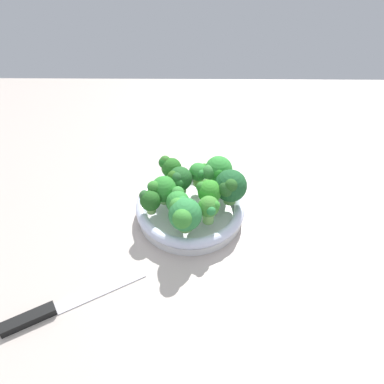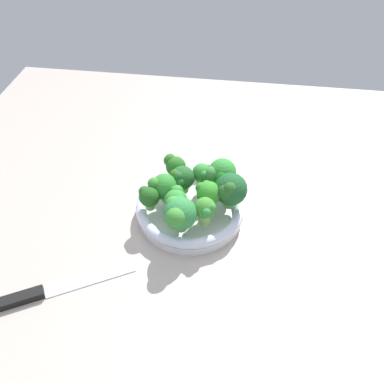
{
  "view_description": "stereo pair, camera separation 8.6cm",
  "coord_description": "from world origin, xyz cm",
  "px_view_note": "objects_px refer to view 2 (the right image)",
  "views": [
    {
      "loc": [
        -0.94,
        62.43,
        67.55
      ],
      "look_at": [
        -0.35,
        -3.35,
        7.1
      ],
      "focal_mm": 40.51,
      "sensor_mm": 36.0,
      "label": 1
    },
    {
      "loc": [
        -9.56,
        61.79,
        67.55
      ],
      "look_at": [
        -0.35,
        -3.35,
        7.1
      ],
      "focal_mm": 40.51,
      "sensor_mm": 36.0,
      "label": 2
    }
  ],
  "objects_px": {
    "bowl": "(192,209)",
    "knife": "(44,292)",
    "broccoli_floret_7": "(230,189)",
    "broccoli_floret_5": "(181,178)",
    "broccoli_floret_8": "(179,213)",
    "broccoli_floret_4": "(175,166)",
    "broccoli_floret_1": "(202,173)",
    "broccoli_floret_2": "(164,186)",
    "broccoli_floret_0": "(176,201)",
    "broccoli_floret_3": "(205,209)",
    "broccoli_floret_6": "(208,194)",
    "broccoli_floret_9": "(221,173)",
    "broccoli_floret_10": "(148,196)"
  },
  "relations": [
    {
      "from": "broccoli_floret_1",
      "to": "broccoli_floret_9",
      "type": "xyz_separation_m",
      "value": [
        -0.04,
        -0.0,
        0.0
      ]
    },
    {
      "from": "broccoli_floret_8",
      "to": "broccoli_floret_4",
      "type": "bearing_deg",
      "value": -76.9
    },
    {
      "from": "broccoli_floret_4",
      "to": "broccoli_floret_5",
      "type": "distance_m",
      "value": 0.04
    },
    {
      "from": "broccoli_floret_2",
      "to": "broccoli_floret_5",
      "type": "bearing_deg",
      "value": -138.74
    },
    {
      "from": "broccoli_floret_1",
      "to": "broccoli_floret_4",
      "type": "relative_size",
      "value": 0.9
    },
    {
      "from": "broccoli_floret_6",
      "to": "broccoli_floret_3",
      "type": "bearing_deg",
      "value": 89.82
    },
    {
      "from": "broccoli_floret_3",
      "to": "bowl",
      "type": "bearing_deg",
      "value": -58.29
    },
    {
      "from": "broccoli_floret_4",
      "to": "broccoli_floret_9",
      "type": "xyz_separation_m",
      "value": [
        -0.1,
        0.01,
        0.0
      ]
    },
    {
      "from": "bowl",
      "to": "knife",
      "type": "height_order",
      "value": "bowl"
    },
    {
      "from": "broccoli_floret_3",
      "to": "broccoli_floret_10",
      "type": "xyz_separation_m",
      "value": [
        0.12,
        -0.03,
        -0.01
      ]
    },
    {
      "from": "broccoli_floret_6",
      "to": "broccoli_floret_1",
      "type": "bearing_deg",
      "value": -73.93
    },
    {
      "from": "bowl",
      "to": "broccoli_floret_8",
      "type": "xyz_separation_m",
      "value": [
        0.01,
        0.07,
        0.06
      ]
    },
    {
      "from": "broccoli_floret_8",
      "to": "broccoli_floret_7",
      "type": "bearing_deg",
      "value": -140.08
    },
    {
      "from": "broccoli_floret_3",
      "to": "knife",
      "type": "bearing_deg",
      "value": 33.21
    },
    {
      "from": "broccoli_floret_3",
      "to": "broccoli_floret_6",
      "type": "bearing_deg",
      "value": -90.18
    },
    {
      "from": "bowl",
      "to": "broccoli_floret_9",
      "type": "bearing_deg",
      "value": -132.13
    },
    {
      "from": "broccoli_floret_5",
      "to": "knife",
      "type": "bearing_deg",
      "value": 51.4
    },
    {
      "from": "broccoli_floret_7",
      "to": "broccoli_floret_4",
      "type": "bearing_deg",
      "value": -27.89
    },
    {
      "from": "broccoli_floret_3",
      "to": "broccoli_floret_7",
      "type": "xyz_separation_m",
      "value": [
        -0.04,
        -0.06,
        0.01
      ]
    },
    {
      "from": "broccoli_floret_9",
      "to": "broccoli_floret_1",
      "type": "bearing_deg",
      "value": 2.62
    },
    {
      "from": "broccoli_floret_3",
      "to": "broccoli_floret_2",
      "type": "bearing_deg",
      "value": -31.93
    },
    {
      "from": "broccoli_floret_3",
      "to": "broccoli_floret_7",
      "type": "bearing_deg",
      "value": -126.89
    },
    {
      "from": "bowl",
      "to": "broccoli_floret_0",
      "type": "relative_size",
      "value": 3.67
    },
    {
      "from": "broccoli_floret_4",
      "to": "broccoli_floret_1",
      "type": "bearing_deg",
      "value": 169.65
    },
    {
      "from": "broccoli_floret_0",
      "to": "broccoli_floret_2",
      "type": "height_order",
      "value": "broccoli_floret_2"
    },
    {
      "from": "broccoli_floret_10",
      "to": "broccoli_floret_6",
      "type": "bearing_deg",
      "value": -172.65
    },
    {
      "from": "broccoli_floret_0",
      "to": "broccoli_floret_8",
      "type": "bearing_deg",
      "value": 107.79
    },
    {
      "from": "broccoli_floret_3",
      "to": "broccoli_floret_4",
      "type": "relative_size",
      "value": 1.02
    },
    {
      "from": "broccoli_floret_2",
      "to": "broccoli_floret_8",
      "type": "distance_m",
      "value": 0.09
    },
    {
      "from": "broccoli_floret_2",
      "to": "knife",
      "type": "xyz_separation_m",
      "value": [
        0.18,
        0.24,
        -0.07
      ]
    },
    {
      "from": "broccoli_floret_5",
      "to": "broccoli_floret_8",
      "type": "height_order",
      "value": "broccoli_floret_8"
    },
    {
      "from": "broccoli_floret_10",
      "to": "broccoli_floret_2",
      "type": "bearing_deg",
      "value": -130.39
    },
    {
      "from": "broccoli_floret_1",
      "to": "broccoli_floret_5",
      "type": "height_order",
      "value": "broccoli_floret_5"
    },
    {
      "from": "broccoli_floret_0",
      "to": "broccoli_floret_8",
      "type": "relative_size",
      "value": 0.82
    },
    {
      "from": "broccoli_floret_4",
      "to": "broccoli_floret_7",
      "type": "height_order",
      "value": "broccoli_floret_7"
    },
    {
      "from": "bowl",
      "to": "broccoli_floret_1",
      "type": "relative_size",
      "value": 4.17
    },
    {
      "from": "broccoli_floret_6",
      "to": "broccoli_floret_7",
      "type": "bearing_deg",
      "value": -161.78
    },
    {
      "from": "broccoli_floret_0",
      "to": "broccoli_floret_7",
      "type": "distance_m",
      "value": 0.11
    },
    {
      "from": "broccoli_floret_10",
      "to": "broccoli_floret_8",
      "type": "bearing_deg",
      "value": 146.14
    },
    {
      "from": "broccoli_floret_0",
      "to": "broccoli_floret_3",
      "type": "distance_m",
      "value": 0.06
    },
    {
      "from": "broccoli_floret_2",
      "to": "broccoli_floret_7",
      "type": "relative_size",
      "value": 0.81
    },
    {
      "from": "broccoli_floret_4",
      "to": "broccoli_floret_5",
      "type": "xyz_separation_m",
      "value": [
        -0.02,
        0.04,
        -0.0
      ]
    },
    {
      "from": "broccoli_floret_3",
      "to": "broccoli_floret_6",
      "type": "xyz_separation_m",
      "value": [
        -0.0,
        -0.04,
        0.0
      ]
    },
    {
      "from": "broccoli_floret_10",
      "to": "broccoli_floret_9",
      "type": "bearing_deg",
      "value": -148.18
    },
    {
      "from": "bowl",
      "to": "broccoli_floret_8",
      "type": "relative_size",
      "value": 3.02
    },
    {
      "from": "broccoli_floret_0",
      "to": "broccoli_floret_3",
      "type": "bearing_deg",
      "value": 162.86
    },
    {
      "from": "knife",
      "to": "bowl",
      "type": "bearing_deg",
      "value": -135.66
    },
    {
      "from": "broccoli_floret_6",
      "to": "broccoli_floret_8",
      "type": "distance_m",
      "value": 0.08
    },
    {
      "from": "broccoli_floret_7",
      "to": "broccoli_floret_5",
      "type": "bearing_deg",
      "value": -15.71
    },
    {
      "from": "broccoli_floret_2",
      "to": "broccoli_floret_3",
      "type": "distance_m",
      "value": 0.11
    }
  ]
}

